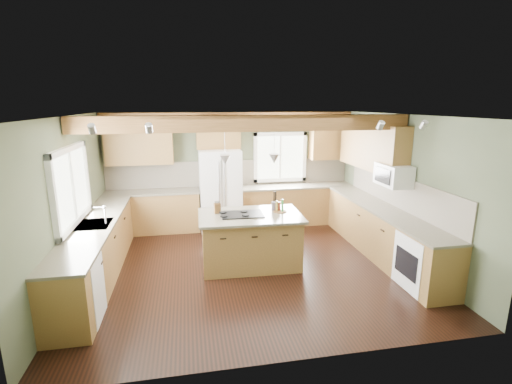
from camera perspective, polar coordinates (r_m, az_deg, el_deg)
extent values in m
plane|color=black|center=(6.63, -0.98, -11.37)|extent=(5.60, 5.60, 0.00)
plane|color=silver|center=(6.01, -1.09, 11.71)|extent=(5.60, 5.60, 0.00)
plane|color=#454F38|center=(8.62, -3.81, 3.55)|extent=(5.60, 0.00, 5.60)
plane|color=#454F38|center=(6.37, -26.71, -1.48)|extent=(0.00, 5.00, 5.00)
plane|color=#454F38|center=(7.20, 21.53, 0.62)|extent=(0.00, 5.00, 5.00)
cube|color=#4F3316|center=(6.12, -1.24, 10.52)|extent=(5.55, 0.26, 0.26)
cube|color=#4F3316|center=(8.39, -3.86, 11.80)|extent=(5.55, 0.20, 0.10)
cube|color=brown|center=(8.62, -3.79, 2.95)|extent=(5.58, 0.03, 0.58)
cube|color=brown|center=(7.25, 21.16, 0.01)|extent=(0.03, 3.70, 0.58)
cube|color=brown|center=(8.50, -15.56, -3.03)|extent=(2.02, 0.60, 0.88)
cube|color=#50493B|center=(8.38, -15.75, -0.01)|extent=(2.06, 0.64, 0.04)
cube|color=brown|center=(8.82, 6.17, -1.99)|extent=(2.62, 0.60, 0.88)
cube|color=#50493B|center=(8.71, 6.25, 0.92)|extent=(2.66, 0.64, 0.04)
cube|color=brown|center=(6.60, -23.27, -8.51)|extent=(0.60, 3.70, 0.88)
cube|color=#50493B|center=(6.45, -23.65, -4.70)|extent=(0.64, 3.74, 0.04)
cube|color=brown|center=(7.31, 18.73, -5.96)|extent=(0.60, 3.70, 0.88)
cube|color=#50493B|center=(7.18, 19.01, -2.50)|extent=(0.64, 3.74, 0.04)
cube|color=brown|center=(8.35, -17.52, 7.15)|extent=(1.40, 0.35, 0.90)
cube|color=brown|center=(8.31, -5.84, 9.05)|extent=(0.96, 0.35, 0.70)
cube|color=brown|center=(7.77, 17.35, 6.72)|extent=(0.35, 2.20, 0.90)
cube|color=brown|center=(8.93, 11.23, 7.89)|extent=(0.90, 0.35, 0.90)
cube|color=white|center=(6.36, -26.66, 0.82)|extent=(0.04, 1.60, 1.05)
cube|color=white|center=(8.77, 3.69, 5.38)|extent=(1.10, 0.04, 1.00)
cube|color=#262628|center=(6.45, -23.65, -4.66)|extent=(0.50, 0.65, 0.03)
cylinder|color=#B2B2B7|center=(6.37, -22.20, -3.38)|extent=(0.02, 0.02, 0.28)
cube|color=white|center=(5.45, -26.08, -13.64)|extent=(0.60, 0.60, 0.84)
cube|color=white|center=(6.30, 24.43, -9.79)|extent=(0.60, 0.72, 0.84)
cube|color=white|center=(6.99, 20.39, 2.46)|extent=(0.40, 0.70, 0.38)
cone|color=#B2B2B7|center=(6.14, -4.79, 4.95)|extent=(0.18, 0.18, 0.16)
cone|color=#B2B2B7|center=(6.25, 2.81, 5.14)|extent=(0.18, 0.18, 0.16)
cube|color=white|center=(8.30, -5.51, 0.31)|extent=(0.90, 0.74, 1.80)
cube|color=brown|center=(6.55, -0.90, -7.50)|extent=(1.68, 1.06, 0.88)
cube|color=#50493B|center=(6.40, -0.92, -3.65)|extent=(1.79, 1.17, 0.04)
cube|color=black|center=(6.37, -2.15, -3.45)|extent=(0.73, 0.50, 0.02)
cube|color=brown|center=(6.48, -5.97, -2.50)|extent=(0.12, 0.10, 0.18)
cylinder|color=#493F3A|center=(6.62, 2.90, -2.19)|extent=(0.13, 0.13, 0.16)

